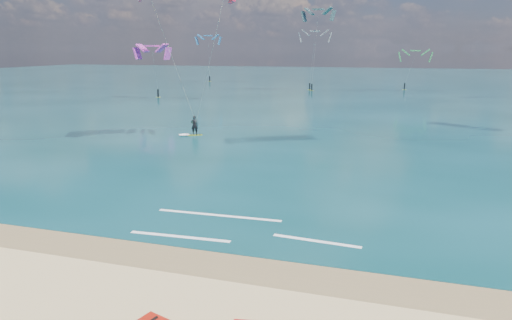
{
  "coord_description": "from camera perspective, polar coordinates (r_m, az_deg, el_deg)",
  "views": [
    {
      "loc": [
        8.8,
        -12.73,
        8.46
      ],
      "look_at": [
        2.65,
        8.0,
        3.17
      ],
      "focal_mm": 32.0,
      "sensor_mm": 36.0,
      "label": 1
    }
  ],
  "objects": [
    {
      "name": "wet_sand_strip",
      "position": [
        19.91,
        -11.71,
        -11.69
      ],
      "size": [
        320.0,
        2.4,
        0.01
      ],
      "primitive_type": "cube",
      "color": "olive",
      "rests_on": "ground"
    },
    {
      "name": "ground",
      "position": [
        54.13,
        7.0,
        4.66
      ],
      "size": [
        320.0,
        320.0,
        0.0
      ],
      "primitive_type": "plane",
      "color": "tan",
      "rests_on": "ground"
    },
    {
      "name": "shoreline_foam",
      "position": [
        22.28,
        -3.18,
        -8.46
      ],
      "size": [
        10.76,
        3.59,
        0.01
      ],
      "color": "white",
      "rests_on": "ground"
    },
    {
      "name": "distant_kites",
      "position": [
        92.28,
        7.83,
        12.03
      ],
      "size": [
        75.39,
        42.57,
        15.7
      ],
      "color": "#338E4F",
      "rests_on": "ground"
    },
    {
      "name": "sea",
      "position": [
        117.37,
        12.36,
        9.31
      ],
      "size": [
        320.0,
        200.0,
        0.04
      ],
      "primitive_type": "cube",
      "color": "#093336",
      "rests_on": "ground"
    },
    {
      "name": "kitesurfer_main",
      "position": [
        41.87,
        -8.23,
        13.62
      ],
      "size": [
        9.53,
        9.31,
        16.17
      ],
      "rotation": [
        0.0,
        0.0,
        0.52
      ],
      "color": "#ADE01A",
      "rests_on": "sea"
    }
  ]
}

